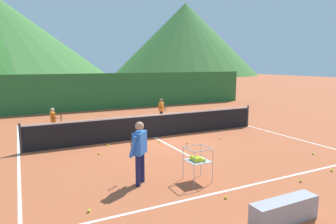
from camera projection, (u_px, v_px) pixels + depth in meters
The scene contains 25 objects.
ground_plane at pixel (154, 137), 12.59m from camera, with size 120.00×120.00×0.00m, color #B25633.
line_baseline_near at pixel (246, 186), 7.56m from camera, with size 10.25×0.08×0.01m, color white.
line_baseline_far at pixel (120, 119), 16.79m from camera, with size 10.25×0.08×0.01m, color white.
line_sideline_west at pixel (19, 153), 10.32m from camera, with size 0.08×10.45×0.01m, color white.
line_sideline_east at pixel (249, 126), 14.85m from camera, with size 0.08×10.45×0.01m, color white.
line_service_center at pixel (154, 137), 12.59m from camera, with size 0.08×5.85×0.01m, color white.
tennis_net at pixel (154, 126), 12.51m from camera, with size 10.14×0.08×1.05m.
instructor at pixel (139, 147), 7.56m from camera, with size 0.59×0.79×1.63m.
student_0 at pixel (53, 119), 12.68m from camera, with size 0.41×0.59×1.22m.
student_1 at pixel (161, 108), 15.67m from camera, with size 0.47×0.68×1.26m.
ball_cart at pixel (197, 159), 7.82m from camera, with size 0.58×0.58×0.90m.
tennis_ball_0 at pixel (159, 141), 11.79m from camera, with size 0.07×0.07×0.07m, color yellow.
tennis_ball_1 at pixel (108, 145), 11.25m from camera, with size 0.07×0.07×0.07m, color yellow.
tennis_ball_2 at pixel (313, 153), 10.21m from camera, with size 0.07×0.07×0.07m, color yellow.
tennis_ball_3 at pixel (221, 138), 12.27m from camera, with size 0.07×0.07×0.07m, color yellow.
tennis_ball_4 at pixel (226, 197), 6.85m from camera, with size 0.07×0.07×0.07m, color yellow.
tennis_ball_5 at pixel (332, 170), 8.59m from camera, with size 0.07×0.07×0.07m, color yellow.
tennis_ball_6 at pixel (187, 143), 11.54m from camera, with size 0.07×0.07×0.07m, color yellow.
tennis_ball_7 at pixel (135, 152), 10.43m from camera, with size 0.07×0.07×0.07m, color yellow.
tennis_ball_8 at pixel (99, 153), 10.20m from camera, with size 0.07×0.07×0.07m, color yellow.
tennis_ball_9 at pixel (301, 181), 7.81m from camera, with size 0.07×0.07×0.07m, color yellow.
tennis_ball_10 at pixel (89, 211), 6.23m from camera, with size 0.07×0.07×0.07m, color yellow.
windscreen_fence at pixel (102, 92), 19.98m from camera, with size 22.55×0.08×2.43m, color #286B33.
courtside_bench at pixel (284, 211), 5.83m from camera, with size 1.50×0.36×0.46m, color #99999E.
hill_2 at pixel (185, 39), 83.75m from camera, with size 40.26×40.26×19.61m, color #427A38.
Camera 1 is at (-4.97, -11.22, 3.06)m, focal length 32.04 mm.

